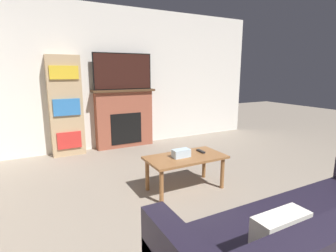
% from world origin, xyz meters
% --- Properties ---
extents(wall_back, '(6.13, 0.06, 2.70)m').
position_xyz_m(wall_back, '(0.00, 4.69, 1.35)').
color(wall_back, silver).
rests_on(wall_back, ground_plane).
extents(fireplace, '(1.22, 0.28, 1.14)m').
position_xyz_m(fireplace, '(-0.03, 4.55, 0.58)').
color(fireplace, brown).
rests_on(fireplace, ground_plane).
extents(tv, '(1.14, 0.03, 0.69)m').
position_xyz_m(tv, '(-0.03, 4.53, 1.49)').
color(tv, black).
rests_on(tv, fireplace).
extents(couch, '(2.32, 0.94, 0.81)m').
position_xyz_m(couch, '(0.05, 0.55, 0.27)').
color(couch, black).
rests_on(couch, ground_plane).
extents(coffee_table, '(1.00, 0.52, 0.44)m').
position_xyz_m(coffee_table, '(-0.00, 2.29, 0.38)').
color(coffee_table, brown).
rests_on(coffee_table, ground_plane).
extents(tissue_box, '(0.22, 0.12, 0.10)m').
position_xyz_m(tissue_box, '(-0.06, 2.29, 0.49)').
color(tissue_box, silver).
rests_on(tissue_box, coffee_table).
extents(remote_control, '(0.04, 0.15, 0.02)m').
position_xyz_m(remote_control, '(0.27, 2.34, 0.45)').
color(remote_control, black).
rests_on(remote_control, coffee_table).
extents(bookshelf, '(0.56, 0.29, 1.76)m').
position_xyz_m(bookshelf, '(-1.11, 4.53, 0.88)').
color(bookshelf, tan).
rests_on(bookshelf, ground_plane).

